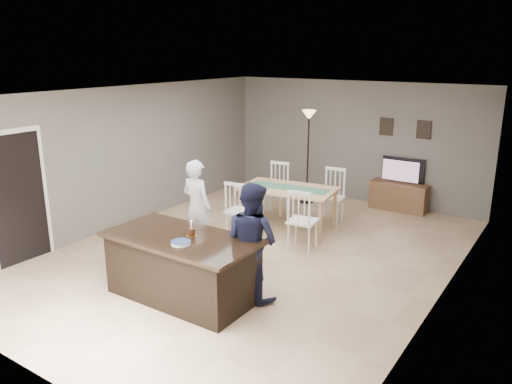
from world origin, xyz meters
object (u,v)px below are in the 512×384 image
Objects in this scene: tv_console at (398,197)px; television at (402,171)px; dining_table at (288,195)px; man at (252,241)px; kitchen_island at (183,267)px; birthday_cake at (191,232)px; floor_lamp at (309,132)px; plate_stack at (181,243)px; woman at (197,207)px.

television is at bearing 90.00° from tv_console.
man is at bearing -77.04° from dining_table.
kitchen_island is 5.70m from tv_console.
dining_table is at bearing -119.97° from tv_console.
tv_console is 5.37× the size of birthday_cake.
floor_lamp reaches higher than man.
man is at bearing 52.04° from plate_stack.
floor_lamp reaches higher than television.
dining_table is (-1.37, -2.38, 0.39)m from tv_console.
woman is 1.90m from plate_stack.
tv_console is 4.73m from woman.
kitchen_island is 1.30× the size of man.
man is (1.66, -0.80, 0.02)m from woman.
woman is at bearing -92.46° from floor_lamp.
dining_table is at bearing -105.73° from woman.
floor_lamp is (-0.81, 4.88, 0.67)m from birthday_cake.
birthday_cake is 0.85× the size of plate_stack.
dining_table is at bearing 60.74° from television.
man reaches higher than television.
man is 0.75× the size of dining_table.
plate_stack is 0.13× the size of floor_lamp.
birthday_cake is (0.10, 0.10, 0.50)m from kitchen_island.
television is 0.56× the size of woman.
television is 5.95m from plate_stack.
plate_stack is 5.32m from floor_lamp.
man reaches higher than dining_table.
woman is 6.16× the size of plate_stack.
birthday_cake is (0.97, -1.25, 0.14)m from woman.
kitchen_island is 8.19× the size of plate_stack.
man is 2.81m from dining_table.
plate_stack is at bearing 80.23° from television.
tv_console is at bearing 80.11° from plate_stack.
floor_lamp is at bearing 99.89° from plate_stack.
kitchen_island is 1.03m from man.
television is 5.65m from birthday_cake.
television is 0.42× the size of dining_table.
floor_lamp reaches higher than birthday_cake.
tv_console is 0.58× the size of floor_lamp.
dining_table reaches higher than kitchen_island.
kitchen_island is at bearing 127.93° from woman.
man is at bearing 34.82° from kitchen_island.
woman is 0.74× the size of dining_table.
birthday_cake is 0.10× the size of dining_table.
kitchen_island is at bearing 130.99° from plate_stack.
woman is (-2.07, -4.22, 0.51)m from tv_console.
woman is at bearing 127.82° from birthday_cake.
birthday_cake is 0.34m from plate_stack.
man is at bearing -71.21° from floor_lamp.
plate_stack is 3.43m from dining_table.
tv_console is 0.57m from television.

